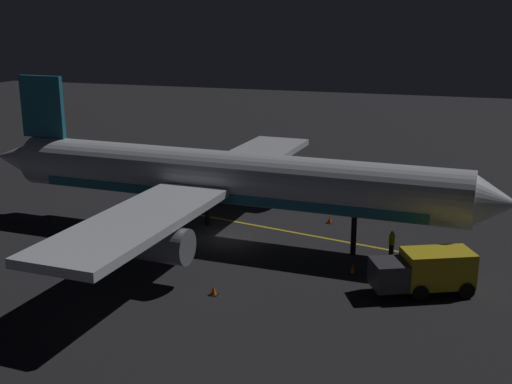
{
  "coord_description": "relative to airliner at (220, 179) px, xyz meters",
  "views": [
    {
      "loc": [
        38.92,
        15.01,
        14.79
      ],
      "look_at": [
        0.0,
        2.0,
        3.5
      ],
      "focal_mm": 44.64,
      "sensor_mm": 36.0,
      "label": 1
    }
  ],
  "objects": [
    {
      "name": "apron_guide_stripe",
      "position": [
        -2.59,
        4.6,
        -4.15
      ],
      "size": [
        5.03,
        23.08,
        0.01
      ],
      "primitive_type": "cube",
      "rotation": [
        0.0,
        0.0,
        -0.21
      ],
      "color": "gold",
      "rests_on": "ground_plane"
    },
    {
      "name": "airliner",
      "position": [
        0.0,
        0.0,
        0.0
      ],
      "size": [
        33.74,
        38.09,
        10.69
      ],
      "color": "silver",
      "rests_on": "ground_plane"
    },
    {
      "name": "traffic_cone_near_left",
      "position": [
        9.02,
        3.14,
        -3.9
      ],
      "size": [
        0.5,
        0.5,
        0.55
      ],
      "color": "#EA590F",
      "rests_on": "ground_plane"
    },
    {
      "name": "ground_crew_worker",
      "position": [
        0.03,
        11.73,
        -3.27
      ],
      "size": [
        0.4,
        0.4,
        1.74
      ],
      "color": "black",
      "rests_on": "ground_plane"
    },
    {
      "name": "traffic_cone_under_wing",
      "position": [
        -5.55,
        6.54,
        -3.9
      ],
      "size": [
        0.5,
        0.5,
        0.55
      ],
      "color": "#EA590F",
      "rests_on": "ground_plane"
    },
    {
      "name": "ground_plane",
      "position": [
        0.02,
        0.6,
        -4.25
      ],
      "size": [
        180.0,
        180.0,
        0.2
      ],
      "primitive_type": "cube",
      "color": "black"
    },
    {
      "name": "catering_truck",
      "position": [
        -10.14,
        0.91,
        -2.81
      ],
      "size": [
        4.43,
        6.82,
        2.62
      ],
      "color": "silver",
      "rests_on": "ground_plane"
    },
    {
      "name": "traffic_cone_near_right",
      "position": [
        3.53,
        9.87,
        -3.9
      ],
      "size": [
        0.5,
        0.5,
        0.55
      ],
      "color": "#EA590F",
      "rests_on": "ground_plane"
    },
    {
      "name": "baggage_truck",
      "position": [
        5.0,
        14.2,
        -2.92
      ],
      "size": [
        4.3,
        5.88,
        2.42
      ],
      "color": "gold",
      "rests_on": "ground_plane"
    }
  ]
}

